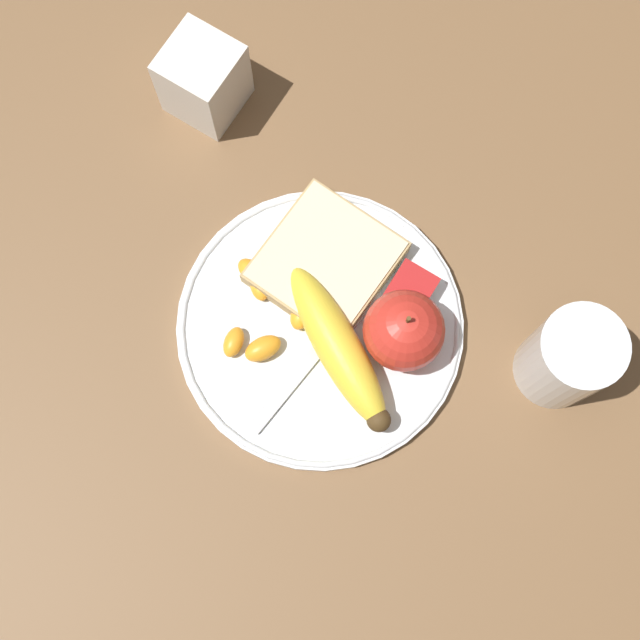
{
  "coord_description": "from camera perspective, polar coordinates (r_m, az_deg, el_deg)",
  "views": [
    {
      "loc": [
        -0.16,
        -0.1,
        0.78
      ],
      "look_at": [
        0.0,
        0.0,
        0.03
      ],
      "focal_mm": 50.0,
      "sensor_mm": 36.0,
      "label": 1
    }
  ],
  "objects": [
    {
      "name": "ground_plane",
      "position": [
        0.8,
        -0.0,
        -0.54
      ],
      "size": [
        3.0,
        3.0,
        0.0
      ],
      "primitive_type": "plane",
      "color": "brown"
    },
    {
      "name": "plate",
      "position": [
        0.79,
        -0.0,
        -0.41
      ],
      "size": [
        0.26,
        0.26,
        0.01
      ],
      "color": "silver",
      "rests_on": "ground_plane"
    },
    {
      "name": "juice_glass",
      "position": [
        0.78,
        15.54,
        -2.41
      ],
      "size": [
        0.07,
        0.07,
        0.1
      ],
      "color": "silver",
      "rests_on": "ground_plane"
    },
    {
      "name": "apple",
      "position": [
        0.76,
        5.39,
        -0.69
      ],
      "size": [
        0.07,
        0.07,
        0.08
      ],
      "color": "red",
      "rests_on": "plate"
    },
    {
      "name": "banana",
      "position": [
        0.77,
        1.22,
        -1.83
      ],
      "size": [
        0.11,
        0.16,
        0.04
      ],
      "color": "yellow",
      "rests_on": "plate"
    },
    {
      "name": "bread_slice",
      "position": [
        0.79,
        0.39,
        3.71
      ],
      "size": [
        0.12,
        0.11,
        0.02
      ],
      "color": "tan",
      "rests_on": "plate"
    },
    {
      "name": "fork",
      "position": [
        0.78,
        0.21,
        -1.52
      ],
      "size": [
        0.17,
        0.04,
        0.0
      ],
      "rotation": [
        0.0,
        0.0,
        12.45
      ],
      "color": "silver",
      "rests_on": "plate"
    },
    {
      "name": "jam_packet",
      "position": [
        0.79,
        5.75,
        1.79
      ],
      "size": [
        0.04,
        0.04,
        0.02
      ],
      "color": "silver",
      "rests_on": "plate"
    },
    {
      "name": "orange_segment_0",
      "position": [
        0.8,
        -4.35,
        3.09
      ],
      "size": [
        0.02,
        0.03,
        0.02
      ],
      "color": "orange",
      "rests_on": "plate"
    },
    {
      "name": "orange_segment_1",
      "position": [
        0.79,
        -3.91,
        2.12
      ],
      "size": [
        0.03,
        0.03,
        0.01
      ],
      "color": "orange",
      "rests_on": "plate"
    },
    {
      "name": "orange_segment_2",
      "position": [
        0.78,
        -5.55,
        -1.41
      ],
      "size": [
        0.03,
        0.02,
        0.02
      ],
      "color": "orange",
      "rests_on": "plate"
    },
    {
      "name": "orange_segment_3",
      "position": [
        0.78,
        -3.67,
        -1.83
      ],
      "size": [
        0.04,
        0.03,
        0.02
      ],
      "color": "orange",
      "rests_on": "plate"
    },
    {
      "name": "orange_segment_4",
      "position": [
        0.78,
        -1.17,
        0.42
      ],
      "size": [
        0.04,
        0.03,
        0.02
      ],
      "color": "orange",
      "rests_on": "plate"
    },
    {
      "name": "condiment_caddy",
      "position": [
        0.85,
        -7.47,
        15.03
      ],
      "size": [
        0.06,
        0.06,
        0.08
      ],
      "color": "silver",
      "rests_on": "ground_plane"
    }
  ]
}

